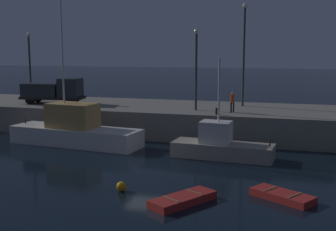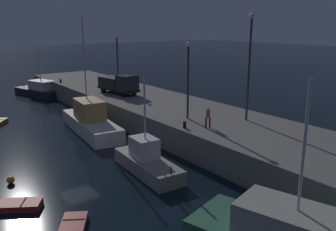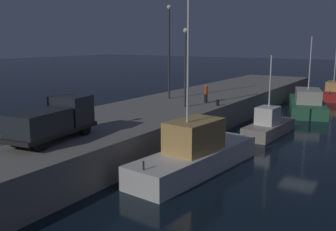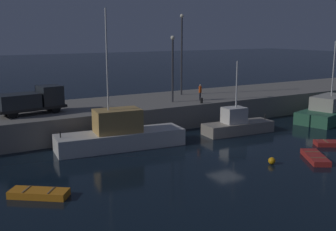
{
  "view_description": "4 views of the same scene",
  "coord_description": "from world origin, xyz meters",
  "px_view_note": "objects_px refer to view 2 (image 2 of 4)",
  "views": [
    {
      "loc": [
        9.09,
        -25.91,
        7.51
      ],
      "look_at": [
        -1.18,
        8.94,
        2.03
      ],
      "focal_mm": 46.5,
      "sensor_mm": 36.0,
      "label": 1
    },
    {
      "loc": [
        25.34,
        -9.85,
        10.85
      ],
      "look_at": [
        -3.22,
        11.19,
        1.68
      ],
      "focal_mm": 38.32,
      "sensor_mm": 36.0,
      "label": 2
    },
    {
      "loc": [
        -28.12,
        -6.26,
        8.14
      ],
      "look_at": [
        -1.46,
        10.69,
        1.97
      ],
      "focal_mm": 40.55,
      "sensor_mm": 36.0,
      "label": 3
    },
    {
      "loc": [
        -20.96,
        -26.41,
        9.64
      ],
      "look_at": [
        -0.95,
        8.17,
        1.5
      ],
      "focal_mm": 43.87,
      "sensor_mm": 36.0,
      "label": 4
    }
  ],
  "objects_px": {
    "dinghy_red_small": "(72,230)",
    "lamp_post_west": "(117,57)",
    "lamp_post_east": "(188,74)",
    "lamp_post_central": "(249,60)",
    "bollard_west": "(61,81)",
    "fishing_boat_white": "(40,90)",
    "fishing_trawler_green": "(147,161)",
    "dinghy_orange_near": "(10,205)",
    "bollard_central": "(185,125)",
    "dockworker": "(208,116)",
    "fishing_trawler_red": "(91,121)",
    "mooring_buoy_near": "(11,180)",
    "utility_truck": "(119,84)"
  },
  "relations": [
    {
      "from": "dinghy_red_small",
      "to": "lamp_post_west",
      "type": "distance_m",
      "value": 31.67
    },
    {
      "from": "lamp_post_east",
      "to": "lamp_post_central",
      "type": "relative_size",
      "value": 0.74
    },
    {
      "from": "bollard_west",
      "to": "fishing_boat_white",
      "type": "bearing_deg",
      "value": -153.41
    },
    {
      "from": "fishing_boat_white",
      "to": "lamp_post_east",
      "type": "relative_size",
      "value": 1.37
    },
    {
      "from": "bollard_west",
      "to": "dinghy_red_small",
      "type": "bearing_deg",
      "value": -19.53
    },
    {
      "from": "lamp_post_west",
      "to": "lamp_post_central",
      "type": "height_order",
      "value": "lamp_post_central"
    },
    {
      "from": "lamp_post_west",
      "to": "fishing_trawler_green",
      "type": "bearing_deg",
      "value": -23.7
    },
    {
      "from": "fishing_boat_white",
      "to": "lamp_post_central",
      "type": "relative_size",
      "value": 1.02
    },
    {
      "from": "dinghy_orange_near",
      "to": "lamp_post_west",
      "type": "height_order",
      "value": "lamp_post_west"
    },
    {
      "from": "bollard_west",
      "to": "bollard_central",
      "type": "height_order",
      "value": "bollard_central"
    },
    {
      "from": "lamp_post_east",
      "to": "dockworker",
      "type": "bearing_deg",
      "value": -7.93
    },
    {
      "from": "dinghy_red_small",
      "to": "lamp_post_east",
      "type": "bearing_deg",
      "value": 118.51
    },
    {
      "from": "fishing_trawler_red",
      "to": "lamp_post_east",
      "type": "relative_size",
      "value": 1.67
    },
    {
      "from": "dinghy_orange_near",
      "to": "lamp_post_central",
      "type": "distance_m",
      "value": 21.59
    },
    {
      "from": "mooring_buoy_near",
      "to": "bollard_west",
      "type": "relative_size",
      "value": 1.08
    },
    {
      "from": "utility_truck",
      "to": "lamp_post_central",
      "type": "bearing_deg",
      "value": 10.15
    },
    {
      "from": "fishing_trawler_red",
      "to": "bollard_central",
      "type": "bearing_deg",
      "value": 18.26
    },
    {
      "from": "fishing_boat_white",
      "to": "dinghy_red_small",
      "type": "bearing_deg",
      "value": -15.1
    },
    {
      "from": "fishing_trawler_green",
      "to": "lamp_post_central",
      "type": "relative_size",
      "value": 0.77
    },
    {
      "from": "dockworker",
      "to": "lamp_post_east",
      "type": "bearing_deg",
      "value": 172.07
    },
    {
      "from": "fishing_boat_white",
      "to": "mooring_buoy_near",
      "type": "bearing_deg",
      "value": -20.85
    },
    {
      "from": "mooring_buoy_near",
      "to": "lamp_post_west",
      "type": "distance_m",
      "value": 26.05
    },
    {
      "from": "fishing_trawler_green",
      "to": "lamp_post_central",
      "type": "distance_m",
      "value": 12.61
    },
    {
      "from": "bollard_west",
      "to": "lamp_post_west",
      "type": "bearing_deg",
      "value": 27.84
    },
    {
      "from": "fishing_trawler_green",
      "to": "bollard_central",
      "type": "xyz_separation_m",
      "value": [
        -1.1,
        4.49,
        1.81
      ]
    },
    {
      "from": "lamp_post_central",
      "to": "utility_truck",
      "type": "distance_m",
      "value": 18.49
    },
    {
      "from": "fishing_boat_white",
      "to": "lamp_post_east",
      "type": "xyz_separation_m",
      "value": [
        30.92,
        3.86,
        5.59
      ]
    },
    {
      "from": "fishing_trawler_red",
      "to": "dinghy_red_small",
      "type": "xyz_separation_m",
      "value": [
        16.34,
        -8.59,
        -0.99
      ]
    },
    {
      "from": "fishing_trawler_red",
      "to": "lamp_post_west",
      "type": "distance_m",
      "value": 13.85
    },
    {
      "from": "fishing_trawler_green",
      "to": "lamp_post_east",
      "type": "relative_size",
      "value": 1.04
    },
    {
      "from": "utility_truck",
      "to": "lamp_post_west",
      "type": "bearing_deg",
      "value": 152.54
    },
    {
      "from": "fishing_boat_white",
      "to": "lamp_post_east",
      "type": "distance_m",
      "value": 31.66
    },
    {
      "from": "lamp_post_central",
      "to": "bollard_west",
      "type": "relative_size",
      "value": 18.95
    },
    {
      "from": "fishing_trawler_red",
      "to": "lamp_post_west",
      "type": "bearing_deg",
      "value": 138.39
    },
    {
      "from": "fishing_trawler_red",
      "to": "utility_truck",
      "type": "distance_m",
      "value": 8.93
    },
    {
      "from": "dinghy_red_small",
      "to": "dockworker",
      "type": "height_order",
      "value": "dockworker"
    },
    {
      "from": "dinghy_red_small",
      "to": "mooring_buoy_near",
      "type": "height_order",
      "value": "mooring_buoy_near"
    },
    {
      "from": "lamp_post_east",
      "to": "bollard_west",
      "type": "bearing_deg",
      "value": -175.89
    },
    {
      "from": "fishing_trawler_red",
      "to": "fishing_boat_white",
      "type": "xyz_separation_m",
      "value": [
        -22.35,
        1.85,
        -0.28
      ]
    },
    {
      "from": "lamp_post_west",
      "to": "lamp_post_east",
      "type": "height_order",
      "value": "lamp_post_west"
    },
    {
      "from": "fishing_trawler_green",
      "to": "bollard_west",
      "type": "bearing_deg",
      "value": 171.22
    },
    {
      "from": "fishing_boat_white",
      "to": "mooring_buoy_near",
      "type": "relative_size",
      "value": 17.86
    },
    {
      "from": "lamp_post_west",
      "to": "lamp_post_east",
      "type": "relative_size",
      "value": 1.0
    },
    {
      "from": "lamp_post_east",
      "to": "lamp_post_central",
      "type": "distance_m",
      "value": 5.43
    },
    {
      "from": "bollard_central",
      "to": "bollard_west",
      "type": "bearing_deg",
      "value": 179.6
    },
    {
      "from": "fishing_boat_white",
      "to": "bollard_west",
      "type": "bearing_deg",
      "value": 26.59
    },
    {
      "from": "lamp_post_central",
      "to": "fishing_trawler_green",
      "type": "bearing_deg",
      "value": -91.1
    },
    {
      "from": "fishing_trawler_green",
      "to": "mooring_buoy_near",
      "type": "distance_m",
      "value": 9.63
    },
    {
      "from": "bollard_central",
      "to": "lamp_post_central",
      "type": "bearing_deg",
      "value": 77.88
    },
    {
      "from": "fishing_trawler_red",
      "to": "dockworker",
      "type": "bearing_deg",
      "value": 24.09
    }
  ]
}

